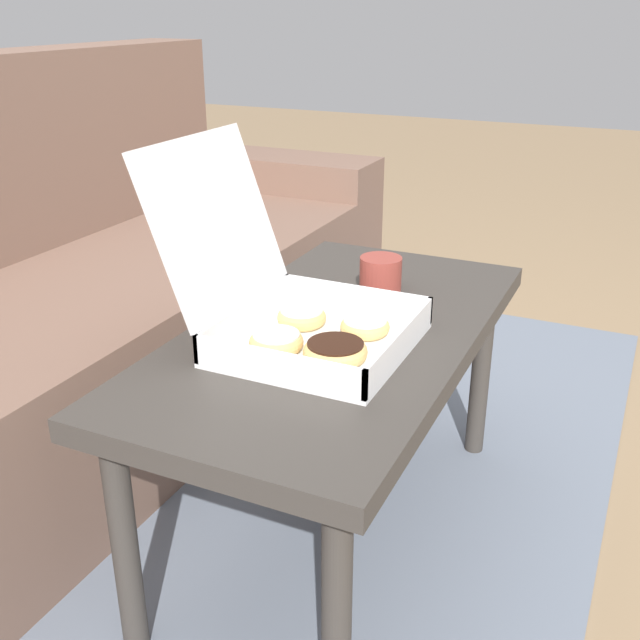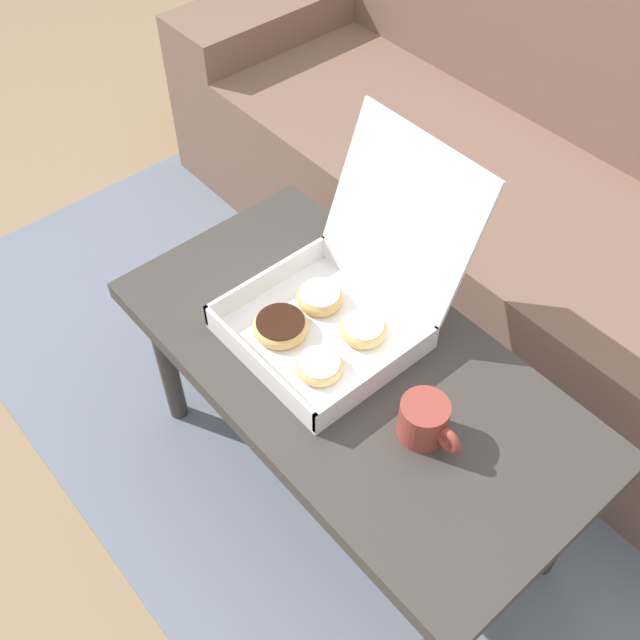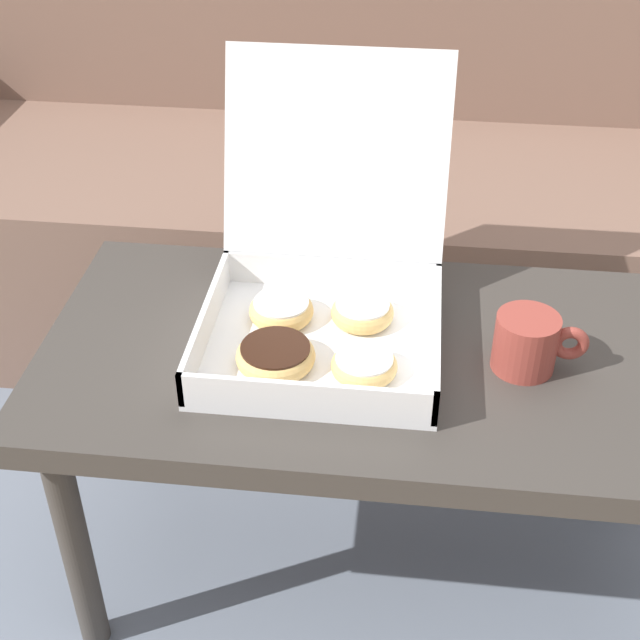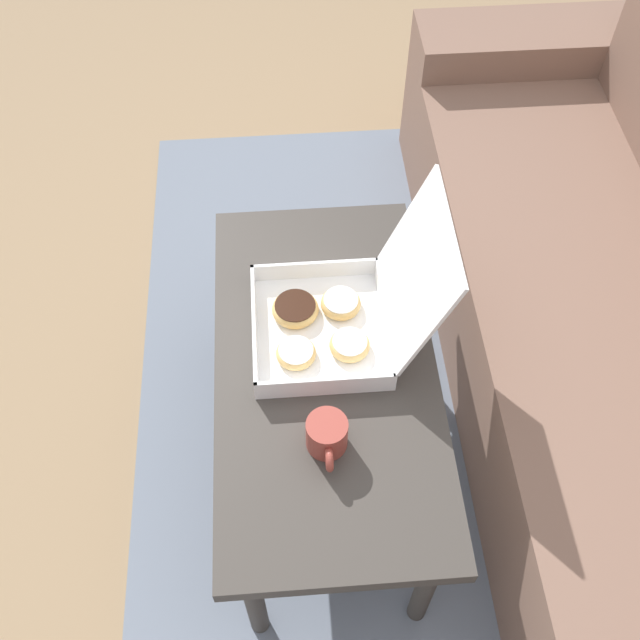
{
  "view_description": "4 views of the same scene",
  "coord_description": "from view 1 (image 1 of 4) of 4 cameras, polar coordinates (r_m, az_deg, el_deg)",
  "views": [
    {
      "loc": [
        -1.17,
        -0.54,
        1.03
      ],
      "look_at": [
        -0.09,
        -0.03,
        0.52
      ],
      "focal_mm": 42.0,
      "sensor_mm": 36.0,
      "label": 1
    },
    {
      "loc": [
        0.61,
        -0.64,
        1.59
      ],
      "look_at": [
        -0.09,
        -0.03,
        0.52
      ],
      "focal_mm": 42.0,
      "sensor_mm": 36.0,
      "label": 2
    },
    {
      "loc": [
        0.03,
        -1.02,
        1.24
      ],
      "look_at": [
        -0.09,
        -0.03,
        0.52
      ],
      "focal_mm": 50.0,
      "sensor_mm": 36.0,
      "label": 3
    },
    {
      "loc": [
        0.89,
        -0.11,
        1.89
      ],
      "look_at": [
        -0.09,
        -0.03,
        0.52
      ],
      "focal_mm": 42.0,
      "sensor_mm": 36.0,
      "label": 4
    }
  ],
  "objects": [
    {
      "name": "ground_plane",
      "position": [
        1.65,
        0.23,
        -15.59
      ],
      "size": [
        12.0,
        12.0,
        0.0
      ],
      "primitive_type": "plane",
      "color": "#937756"
    },
    {
      "name": "area_rug",
      "position": [
        1.77,
        -8.85,
        -12.73
      ],
      "size": [
        2.65,
        1.69,
        0.01
      ],
      "primitive_type": "cube",
      "color": "slate",
      "rests_on": "ground_plane"
    },
    {
      "name": "couch",
      "position": [
        1.91,
        -21.64,
        -0.85
      ],
      "size": [
        2.53,
        0.76,
        0.92
      ],
      "color": "#7A5B4C",
      "rests_on": "ground_plane"
    },
    {
      "name": "coffee_mug",
      "position": [
        1.54,
        4.68,
        3.39
      ],
      "size": [
        0.13,
        0.09,
        0.08
      ],
      "color": "#993D33",
      "rests_on": "coffee_table"
    },
    {
      "name": "pastry_box",
      "position": [
        1.31,
        -1.83,
        0.73
      ],
      "size": [
        0.33,
        0.41,
        0.35
      ],
      "color": "white",
      "rests_on": "coffee_table"
    },
    {
      "name": "coffee_table",
      "position": [
        1.42,
        1.31,
        -2.58
      ],
      "size": [
        0.97,
        0.5,
        0.47
      ],
      "color": "#3D3833",
      "rests_on": "ground_plane"
    }
  ]
}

